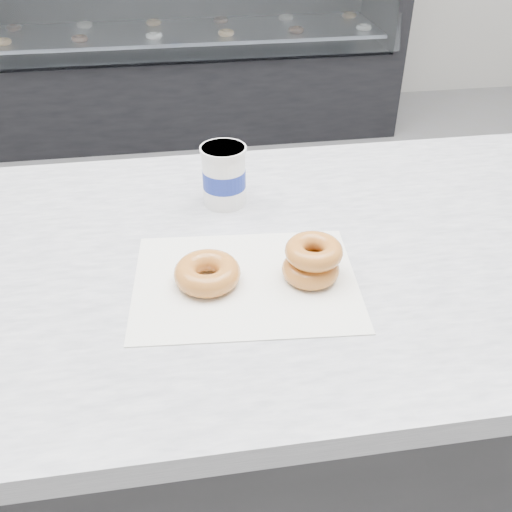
{
  "coord_description": "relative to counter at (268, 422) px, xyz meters",
  "views": [
    {
      "loc": [
        -0.14,
        -1.36,
        1.44
      ],
      "look_at": [
        -0.03,
        -0.66,
        0.93
      ],
      "focal_mm": 40.0,
      "sensor_mm": 36.0,
      "label": 1
    }
  ],
  "objects": [
    {
      "name": "ground",
      "position": [
        0.0,
        0.6,
        -0.45
      ],
      "size": [
        5.0,
        5.0,
        0.0
      ],
      "primitive_type": "plane",
      "color": "gray",
      "rests_on": "ground"
    },
    {
      "name": "counter",
      "position": [
        0.0,
        0.0,
        0.0
      ],
      "size": [
        3.06,
        0.76,
        0.9
      ],
      "color": "#333335",
      "rests_on": "ground"
    },
    {
      "name": "display_case",
      "position": [
        0.0,
        2.72,
        0.04
      ],
      "size": [
        2.4,
        0.74,
        1.25
      ],
      "color": "black",
      "rests_on": "ground"
    },
    {
      "name": "wax_paper",
      "position": [
        -0.05,
        -0.08,
        0.45
      ],
      "size": [
        0.36,
        0.29,
        0.0
      ],
      "primitive_type": "cube",
      "rotation": [
        0.0,
        0.0,
        -0.08
      ],
      "color": "white",
      "rests_on": "counter"
    },
    {
      "name": "donut_single",
      "position": [
        -0.11,
        -0.08,
        0.47
      ],
      "size": [
        0.13,
        0.13,
        0.04
      ],
      "primitive_type": "torus",
      "rotation": [
        0.0,
        0.0,
        -0.41
      ],
      "color": "#CC8438",
      "rests_on": "wax_paper"
    },
    {
      "name": "donut_stack",
      "position": [
        0.05,
        -0.09,
        0.48
      ],
      "size": [
        0.12,
        0.12,
        0.06
      ],
      "color": "#CC8438",
      "rests_on": "wax_paper"
    },
    {
      "name": "coffee_cup",
      "position": [
        -0.06,
        0.16,
        0.51
      ],
      "size": [
        0.09,
        0.09,
        0.11
      ],
      "rotation": [
        0.0,
        0.0,
        -0.13
      ],
      "color": "white",
      "rests_on": "counter"
    }
  ]
}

